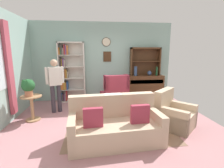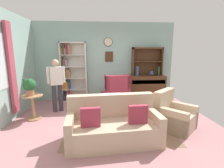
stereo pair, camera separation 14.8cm
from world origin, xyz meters
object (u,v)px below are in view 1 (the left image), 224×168
vase_round (149,73)px  potted_plant_large (28,86)px  sideboard_hutch (145,57)px  wingback_chair (115,94)px  sideboard (145,86)px  book_stack (116,107)px  armchair_floral (173,115)px  vase_tall (136,71)px  coffee_table (118,110)px  person_reading (55,82)px  couch_floral (115,126)px  plant_stand (32,105)px  bottle_wine (157,71)px  bookshelf (70,73)px

vase_round → potted_plant_large: 3.96m
sideboard_hutch → vase_round: size_ratio=6.47×
vase_round → wingback_chair: bearing=-158.5°
sideboard → book_stack: size_ratio=6.09×
armchair_floral → wingback_chair: size_ratio=1.03×
vase_tall → potted_plant_large: 3.48m
sideboard_hutch → coffee_table: (-1.31, -2.06, -1.21)m
person_reading → book_stack: person_reading is taller
sideboard → coffee_table: bearing=-123.8°
person_reading → book_stack: 1.99m
armchair_floral → coffee_table: bearing=164.3°
sideboard_hutch → coffee_table: 2.72m
vase_round → coffee_table: (-1.44, -1.89, -0.65)m
couch_floral → wingback_chair: bearing=82.7°
vase_tall → book_stack: vase_tall is taller
wingback_chair → sideboard_hutch: bearing=30.2°
vase_round → couch_floral: bearing=-120.8°
plant_stand → person_reading: (0.50, 0.55, 0.50)m
sideboard → person_reading: (-3.00, -0.98, 0.40)m
sideboard_hutch → potted_plant_large: (-3.53, -1.68, -0.64)m
bottle_wine → plant_stand: size_ratio=0.48×
wingback_chair → plant_stand: bearing=-157.9°
vase_tall → person_reading: size_ratio=0.21×
sideboard_hutch → armchair_floral: (-0.03, -2.42, -1.27)m
person_reading → armchair_floral: bearing=-24.3°
sideboard_hutch → armchair_floral: 2.74m
couch_floral → potted_plant_large: potted_plant_large is taller
sideboard → couch_floral: (-1.48, -2.77, -0.20)m
bookshelf → wingback_chair: size_ratio=2.00×
bookshelf → person_reading: (-0.27, -1.06, -0.13)m
person_reading → plant_stand: bearing=-132.3°
bottle_wine → armchair_floral: bottle_wine is taller
coffee_table → vase_tall: bearing=63.9°
armchair_floral → plant_stand: 3.56m
couch_floral → coffee_table: (0.18, 0.82, 0.04)m
sideboard_hutch → vase_tall: size_ratio=3.29×
vase_round → armchair_floral: vase_round is taller
vase_tall → potted_plant_large: vase_tall is taller
vase_tall → plant_stand: size_ratio=0.51×
wingback_chair → potted_plant_large: potted_plant_large is taller
coffee_table → couch_floral: bearing=-102.1°
couch_floral → book_stack: size_ratio=8.73×
potted_plant_large → couch_floral: bearing=-30.4°
person_reading → sideboard: bearing=18.0°
bookshelf → couch_floral: size_ratio=1.13×
bookshelf → potted_plant_large: (-0.80, -1.66, -0.12)m
vase_round → person_reading: (-3.13, -0.91, -0.10)m
vase_round → plant_stand: 3.95m
book_stack → plant_stand: bearing=166.5°
sideboard_hutch → person_reading: bearing=-160.1°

